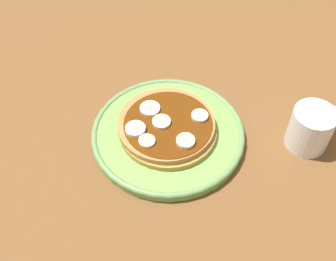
# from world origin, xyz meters

# --- Properties ---
(ground_plane) EXTENTS (1.40, 1.40, 0.03)m
(ground_plane) POSITION_xyz_m (0.00, 0.00, -0.01)
(ground_plane) COLOR brown
(plate) EXTENTS (0.27, 0.27, 0.02)m
(plate) POSITION_xyz_m (0.00, 0.00, 0.01)
(plate) COLOR #72B74C
(plate) RESTS_ON ground_plane
(pancake_stack) EXTENTS (0.17, 0.18, 0.02)m
(pancake_stack) POSITION_xyz_m (-0.00, 0.00, 0.03)
(pancake_stack) COLOR #B4823D
(pancake_stack) RESTS_ON plate
(banana_slice_0) EXTENTS (0.03, 0.03, 0.01)m
(banana_slice_0) POSITION_xyz_m (-0.01, 0.01, 0.04)
(banana_slice_0) COLOR #F6E8B2
(banana_slice_0) RESTS_ON pancake_stack
(banana_slice_1) EXTENTS (0.03, 0.03, 0.01)m
(banana_slice_1) POSITION_xyz_m (-0.05, -0.01, 0.04)
(banana_slice_1) COLOR #F6EBC1
(banana_slice_1) RESTS_ON pancake_stack
(banana_slice_2) EXTENTS (0.04, 0.04, 0.01)m
(banana_slice_2) POSITION_xyz_m (-0.01, 0.04, 0.04)
(banana_slice_2) COLOR #F8F2BC
(banana_slice_2) RESTS_ON pancake_stack
(banana_slice_3) EXTENTS (0.03, 0.03, 0.01)m
(banana_slice_3) POSITION_xyz_m (0.05, -0.02, 0.04)
(banana_slice_3) COLOR #FBEBC3
(banana_slice_3) RESTS_ON pancake_stack
(banana_slice_4) EXTENTS (0.03, 0.03, 0.01)m
(banana_slice_4) POSITION_xyz_m (-0.05, 0.02, 0.04)
(banana_slice_4) COLOR #F3E7C4
(banana_slice_4) RESTS_ON pancake_stack
(banana_slice_5) EXTENTS (0.03, 0.03, 0.01)m
(banana_slice_5) POSITION_xyz_m (-0.00, -0.05, 0.04)
(banana_slice_5) COLOR #F2EBB2
(banana_slice_5) RESTS_ON pancake_stack
(coffee_mug) EXTENTS (0.10, 0.07, 0.08)m
(coffee_mug) POSITION_xyz_m (0.19, -0.15, 0.04)
(coffee_mug) COLOR white
(coffee_mug) RESTS_ON ground_plane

